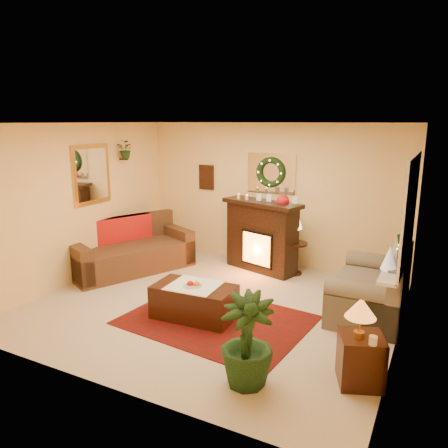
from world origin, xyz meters
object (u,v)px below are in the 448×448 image
at_px(loveseat, 370,284).
at_px(end_table_square, 361,359).
at_px(coffee_table, 194,303).
at_px(sofa, 131,247).
at_px(fireplace, 262,240).
at_px(side_table_round, 294,256).

bearing_deg(loveseat, end_table_square, -83.69).
bearing_deg(coffee_table, loveseat, 27.60).
height_order(sofa, coffee_table, sofa).
height_order(fireplace, side_table_round, fireplace).
xyz_separation_m(sofa, fireplace, (2.06, 1.10, 0.12)).
distance_m(sofa, coffee_table, 2.32).
height_order(end_table_square, coffee_table, end_table_square).
bearing_deg(side_table_round, sofa, -156.50).
xyz_separation_m(sofa, end_table_square, (4.30, -1.69, -0.16)).
bearing_deg(sofa, coffee_table, -5.09).
bearing_deg(end_table_square, fireplace, 128.71).
distance_m(loveseat, side_table_round, 1.79).
xyz_separation_m(end_table_square, coffee_table, (-2.30, 0.54, -0.06)).
xyz_separation_m(sofa, side_table_round, (2.66, 1.16, -0.10)).
xyz_separation_m(fireplace, loveseat, (2.04, -1.00, -0.13)).
relative_size(fireplace, end_table_square, 2.48).
height_order(sofa, fireplace, fireplace).
relative_size(sofa, coffee_table, 1.96).
height_order(side_table_round, coffee_table, side_table_round).
relative_size(side_table_round, end_table_square, 1.09).
bearing_deg(side_table_round, coffee_table, -105.88).
distance_m(fireplace, loveseat, 2.28).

